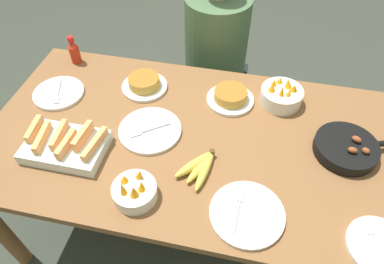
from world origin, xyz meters
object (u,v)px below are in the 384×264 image
skillet (347,148)px  hot_sauce_bottle (74,51)px  empty_plate_far_right (247,214)px  fruit_bowl_mango (281,95)px  frittata_plate_side (230,97)px  empty_plate_mid_edge (59,93)px  empty_plate_far_left (150,130)px  melon_tray (66,145)px  frittata_plate_center (144,84)px  banana_bunch (200,167)px  empty_plate_near_front (380,247)px  person_figure (214,71)px  fruit_bowl_citrus (134,191)px

skillet → hot_sauce_bottle: (-1.32, 0.33, 0.04)m
empty_plate_far_right → fruit_bowl_mango: bearing=81.9°
frittata_plate_side → skillet: bearing=-22.4°
empty_plate_mid_edge → fruit_bowl_mango: size_ratio=1.25×
frittata_plate_side → hot_sauce_bottle: (-0.82, 0.13, 0.04)m
empty_plate_far_left → fruit_bowl_mango: bearing=29.8°
melon_tray → frittata_plate_center: 0.48m
empty_plate_far_right → hot_sauce_bottle: hot_sauce_bottle is taller
banana_bunch → hot_sauce_bottle: hot_sauce_bottle is taller
empty_plate_near_front → empty_plate_mid_edge: (-1.37, 0.47, -0.00)m
banana_bunch → empty_plate_mid_edge: bearing=158.8°
frittata_plate_side → person_figure: (-0.15, 0.51, -0.26)m
empty_plate_far_left → person_figure: size_ratio=0.22×
banana_bunch → fruit_bowl_mango: fruit_bowl_mango is taller
empty_plate_far_left → empty_plate_mid_edge: 0.51m
hot_sauce_bottle → fruit_bowl_mango: bearing=-4.8°
melon_tray → hot_sauce_bottle: size_ratio=2.13×
empty_plate_mid_edge → fruit_bowl_citrus: size_ratio=1.46×
frittata_plate_center → skillet: bearing=-12.9°
skillet → empty_plate_mid_edge: size_ratio=1.67×
person_figure → frittata_plate_side: bearing=-73.6°
empty_plate_mid_edge → hot_sauce_bottle: hot_sauce_bottle is taller
melon_tray → fruit_bowl_mango: size_ratio=1.67×
empty_plate_far_left → person_figure: 0.82m
frittata_plate_side → banana_bunch: bearing=-98.3°
frittata_plate_center → fruit_bowl_mango: fruit_bowl_mango is taller
melon_tray → banana_bunch: bearing=2.3°
person_figure → empty_plate_far_right: bearing=-75.0°
frittata_plate_center → fruit_bowl_mango: 0.64m
skillet → empty_plate_mid_edge: skillet is taller
melon_tray → empty_plate_mid_edge: bearing=122.2°
fruit_bowl_mango → skillet: bearing=-42.2°
frittata_plate_side → person_figure: person_figure is taller
fruit_bowl_mango → person_figure: (-0.37, 0.47, -0.28)m
frittata_plate_center → melon_tray: bearing=-113.4°
frittata_plate_side → fruit_bowl_mango: 0.23m
empty_plate_far_left → empty_plate_far_right: size_ratio=1.01×
melon_tray → empty_plate_far_right: size_ratio=1.20×
empty_plate_mid_edge → frittata_plate_side: bearing=9.0°
hot_sauce_bottle → fruit_bowl_citrus: bearing=-51.8°
frittata_plate_side → hot_sauce_bottle: bearing=171.1°
banana_bunch → fruit_bowl_mango: (0.29, 0.45, 0.03)m
melon_tray → fruit_bowl_mango: bearing=29.8°
frittata_plate_center → frittata_plate_side: bearing=-0.6°
banana_bunch → melon_tray: (-0.54, -0.02, 0.02)m
empty_plate_far_right → empty_plate_near_front: bearing=-3.6°
banana_bunch → person_figure: (-0.09, 0.92, -0.25)m
hot_sauce_bottle → skillet: bearing=-14.2°
banana_bunch → empty_plate_far_right: banana_bunch is taller
fruit_bowl_mango → person_figure: 0.66m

